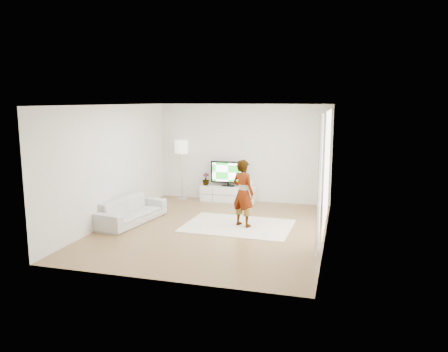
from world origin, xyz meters
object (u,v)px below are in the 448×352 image
(media_console, at_px, (228,194))
(rug, at_px, (238,226))
(floor_lamp, at_px, (181,149))
(television, at_px, (228,173))
(sofa, at_px, (131,210))
(player, at_px, (243,193))

(media_console, relative_size, rug, 0.64)
(rug, relative_size, floor_lamp, 1.41)
(rug, bearing_deg, media_console, 110.32)
(television, bearing_deg, sofa, -120.97)
(player, bearing_deg, sofa, 33.26)
(player, distance_m, sofa, 2.75)
(media_console, relative_size, sofa, 0.78)
(media_console, bearing_deg, television, 90.00)
(floor_lamp, bearing_deg, player, -43.96)
(television, bearing_deg, player, -67.46)
(player, bearing_deg, media_console, -42.27)
(player, relative_size, sofa, 0.77)
(television, relative_size, floor_lamp, 0.59)
(media_console, height_order, sofa, sofa)
(television, xyz_separation_m, sofa, (-1.68, -2.80, -0.54))
(rug, xyz_separation_m, sofa, (-2.56, -0.40, 0.29))
(floor_lamp, bearing_deg, sofa, -95.87)
(player, bearing_deg, television, -42.50)
(media_console, xyz_separation_m, player, (1.00, -2.38, 0.57))
(media_console, bearing_deg, rug, -69.68)
(television, height_order, player, player)
(media_console, height_order, television, television)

